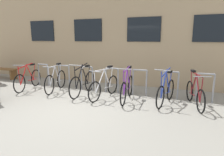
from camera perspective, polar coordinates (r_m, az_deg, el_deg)
name	(u,v)px	position (r m, az deg, el deg)	size (l,w,h in m)	color
ground_plane	(75,109)	(5.46, -11.05, -8.96)	(42.00, 42.00, 0.00)	gray
storefront_building	(134,20)	(11.15, 6.67, 16.82)	(28.00, 6.53, 5.83)	tan
bike_rack	(112,78)	(6.80, -0.03, 0.00)	(6.51, 0.05, 0.90)	gray
bicycle_blue	(166,91)	(5.91, 15.69, -3.81)	(0.50, 1.59, 1.10)	black
bicycle_purple	(127,88)	(6.02, 4.51, -2.91)	(0.44, 1.74, 1.09)	black
bicycle_silver	(56,81)	(7.35, -16.37, -0.73)	(0.49, 1.67, 1.01)	black
bicycle_maroon	(195,94)	(5.97, 23.40, -4.26)	(0.55, 1.61, 1.02)	black
bicycle_black	(83,83)	(6.68, -8.60, -1.45)	(0.44, 1.78, 1.11)	black
bicycle_red	(28,79)	(7.99, -23.63, -0.33)	(0.51, 1.73, 1.01)	black
bicycle_white	(104,86)	(6.28, -2.29, -2.45)	(0.47, 1.72, 1.03)	black
wooden_bench	(2,71)	(10.69, -29.85, 1.85)	(1.75, 0.40, 0.49)	brown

